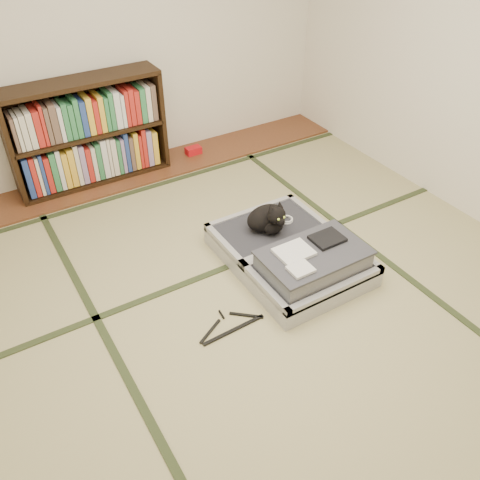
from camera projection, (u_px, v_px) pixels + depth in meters
floor at (261, 299)px, 3.39m from camera, size 4.50×4.50×0.00m
wood_strip at (144, 170)px, 4.74m from camera, size 4.00×0.50×0.02m
red_item at (193, 150)px, 4.96m from camera, size 0.15×0.09×0.07m
room_shell at (268, 86)px, 2.50m from camera, size 4.50×4.50×4.50m
tatami_borders at (224, 258)px, 3.73m from camera, size 4.00×4.50×0.01m
bookcase at (88, 134)px, 4.34m from camera, size 1.33×0.30×0.92m
suitcase at (293, 255)px, 3.59m from camera, size 0.80×1.07×0.32m
cat at (269, 218)px, 3.68m from camera, size 0.36×0.36×0.29m
cable_coil at (286, 220)px, 3.84m from camera, size 0.11×0.11×0.03m
hanger at (231, 326)px, 3.19m from camera, size 0.45×0.21×0.01m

